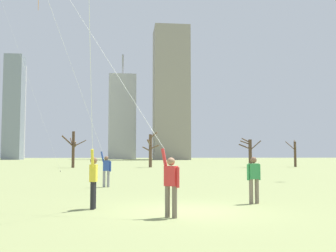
{
  "coord_description": "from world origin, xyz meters",
  "views": [
    {
      "loc": [
        -1.88,
        -11.89,
        1.7
      ],
      "look_at": [
        0.0,
        6.0,
        3.01
      ],
      "focal_mm": 41.98,
      "sensor_mm": 36.0,
      "label": 1
    }
  ],
  "objects": [
    {
      "name": "kite_flyer_foreground_left_pink",
      "position": [
        -2.91,
        -0.9,
        4.6
      ],
      "size": [
        0.62,
        8.46,
        19.22
      ],
      "color": "black",
      "rests_on": "ground"
    },
    {
      "name": "bystander_watching_nearby",
      "position": [
        2.53,
        1.47,
        0.9
      ],
      "size": [
        0.51,
        0.25,
        1.62
      ],
      "color": "#726656",
      "rests_on": "ground"
    },
    {
      "name": "kite_flyer_midfield_right_orange",
      "position": [
        -3.47,
        9.02,
        2.42
      ],
      "size": [
        4.37,
        0.47,
        11.61
      ],
      "color": "gray",
      "rests_on": "ground"
    },
    {
      "name": "bare_tree_right_of_center",
      "position": [
        -8.87,
        40.49,
        2.58
      ],
      "size": [
        3.18,
        2.43,
        4.75
      ],
      "color": "#4C3828",
      "rests_on": "ground"
    },
    {
      "name": "skyline_wide_slab",
      "position": [
        -44.32,
        141.61,
        18.2
      ],
      "size": [
        6.42,
        6.7,
        36.4
      ],
      "color": "#B2B2B7",
      "rests_on": "ground"
    },
    {
      "name": "ground_plane",
      "position": [
        0.0,
        0.0,
        0.0
      ],
      "size": [
        400.0,
        400.0,
        0.0
      ],
      "primitive_type": "plane",
      "color": "#848E56"
    },
    {
      "name": "skyline_mid_tower_right",
      "position": [
        -40.84,
        127.52,
        18.11
      ],
      "size": [
        6.02,
        5.8,
        36.22
      ],
      "color": "gray",
      "rests_on": "ground"
    },
    {
      "name": "bare_tree_left_of_center",
      "position": [
        21.39,
        40.64,
        1.99
      ],
      "size": [
        1.66,
        2.38,
        3.8
      ],
      "color": "#4C3828",
      "rests_on": "ground"
    },
    {
      "name": "bare_tree_center",
      "position": [
        1.3,
        40.86,
        2.48
      ],
      "size": [
        2.28,
        1.94,
        4.75
      ],
      "color": "brown",
      "rests_on": "ground"
    },
    {
      "name": "skyline_tall_tower",
      "position": [
        -3.64,
        141.52,
        16.49
      ],
      "size": [
        10.5,
        7.26,
        41.17
      ],
      "color": "#B2B2B7",
      "rests_on": "ground"
    },
    {
      "name": "bare_tree_leftmost",
      "position": [
        14.3,
        38.62,
        2.06
      ],
      "size": [
        2.57,
        2.39,
        3.92
      ],
      "color": "#4C3828",
      "rests_on": "ground"
    },
    {
      "name": "skyline_slender_spire",
      "position": [
        17.71,
        134.88,
        20.51
      ],
      "size": [
        7.64,
        8.46,
        50.36
      ],
      "color": "slate",
      "rests_on": "ground"
    },
    {
      "name": "skyline_short_annex",
      "position": [
        12.99,
        119.82,
        22.47
      ],
      "size": [
        11.77,
        11.89,
        44.94
      ],
      "color": "gray",
      "rests_on": "ground"
    },
    {
      "name": "kite_flyer_far_back_red",
      "position": [
        -2.32,
        0.46,
        3.93
      ],
      "size": [
        6.54,
        7.26,
        12.8
      ],
      "color": "#726656",
      "rests_on": "ground"
    }
  ]
}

